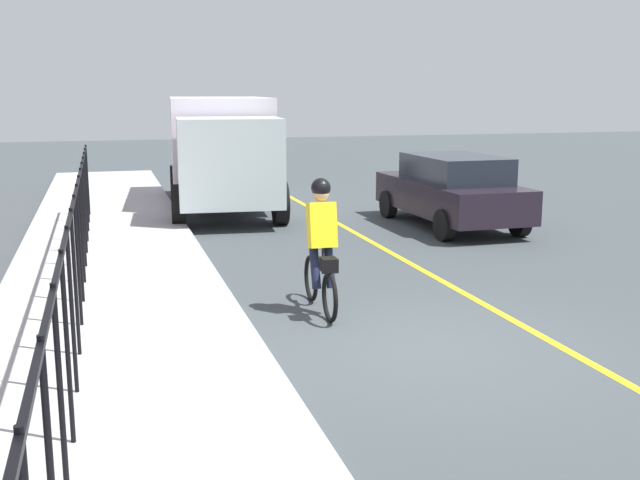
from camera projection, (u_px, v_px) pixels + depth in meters
ground_plane at (421, 349)px, 8.86m from camera, size 80.00×80.00×0.00m
lane_line_centre at (542, 336)px, 9.29m from camera, size 36.00×0.12×0.01m
sidewalk at (119, 372)px, 7.92m from camera, size 40.00×3.20×0.15m
iron_fence at (75, 246)px, 8.53m from camera, size 18.58×0.04×1.60m
cyclist_lead at (321, 247)px, 10.13m from camera, size 1.71×0.37×1.83m
patrol_sedan at (451, 190)px, 16.63m from camera, size 4.43×1.97×1.58m
box_truck_background at (221, 148)px, 18.96m from camera, size 6.88×2.97×2.78m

